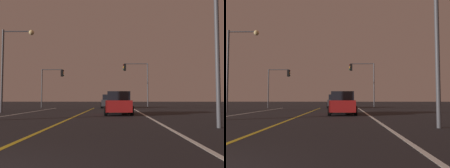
# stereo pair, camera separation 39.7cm
# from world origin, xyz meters

# --- Properties ---
(lane_edge_right) EXTENTS (0.16, 35.06, 0.01)m
(lane_edge_right) POSITION_xyz_m (4.80, 11.53, 0.00)
(lane_edge_right) COLOR silver
(lane_edge_right) RESTS_ON ground
(lane_center_divider) EXTENTS (0.16, 35.06, 0.01)m
(lane_center_divider) POSITION_xyz_m (0.00, 11.53, 0.00)
(lane_center_divider) COLOR gold
(lane_center_divider) RESTS_ON ground
(car_ahead_far) EXTENTS (2.02, 4.30, 1.70)m
(car_ahead_far) POSITION_xyz_m (1.91, 29.22, 0.82)
(car_ahead_far) COLOR black
(car_ahead_far) RESTS_ON ground
(car_lead_same_lane) EXTENTS (2.02, 4.30, 1.70)m
(car_lead_same_lane) POSITION_xyz_m (2.93, 15.69, 0.82)
(car_lead_same_lane) COLOR black
(car_lead_same_lane) RESTS_ON ground
(traffic_light_near_right) EXTENTS (3.27, 0.36, 5.77)m
(traffic_light_near_right) POSITION_xyz_m (5.39, 29.56, 4.27)
(traffic_light_near_right) COLOR #4C4C51
(traffic_light_near_right) RESTS_ON ground
(traffic_light_near_left) EXTENTS (2.94, 0.36, 5.02)m
(traffic_light_near_left) POSITION_xyz_m (-5.47, 29.56, 3.74)
(traffic_light_near_left) COLOR #4C4C51
(traffic_light_near_left) RESTS_ON ground
(street_lamp_right_near) EXTENTS (2.68, 0.44, 7.64)m
(street_lamp_right_near) POSITION_xyz_m (6.20, 7.12, 4.91)
(street_lamp_right_near) COLOR #4C4C51
(street_lamp_right_near) RESTS_ON ground
(street_lamp_left_mid) EXTENTS (2.72, 0.44, 7.04)m
(street_lamp_left_mid) POSITION_xyz_m (-6.15, 17.91, 4.59)
(street_lamp_left_mid) COLOR #4C4C51
(street_lamp_left_mid) RESTS_ON ground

